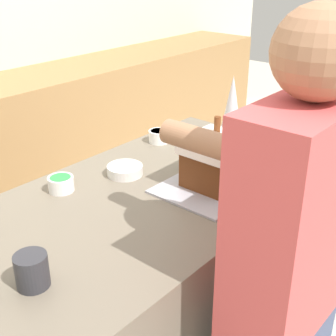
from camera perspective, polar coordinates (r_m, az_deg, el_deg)
kitchen_island at (r=1.94m, az=-1.77°, el=-15.38°), size 1.47×0.79×0.95m
baking_tray at (r=1.71m, az=5.55°, el=-2.04°), size 0.40×0.31×0.01m
gingerbread_house at (r=1.67m, az=5.69°, el=0.99°), size 0.21×0.19×0.24m
decorative_tree at (r=1.93m, az=7.73°, el=6.32°), size 0.12×0.12×0.33m
candy_bowl_far_left at (r=2.13m, az=3.42°, el=4.10°), size 0.09×0.09×0.04m
candy_bowl_far_right at (r=1.70m, az=-12.93°, el=-1.82°), size 0.09×0.09×0.05m
candy_bowl_near_tray_left at (r=2.08m, az=-1.12°, el=3.96°), size 0.09×0.09×0.05m
candy_bowl_center_rear at (r=1.79m, az=-5.27°, el=-0.21°), size 0.14×0.14×0.04m
mug at (r=1.26m, az=-16.26°, el=-11.92°), size 0.09×0.09×0.09m
person at (r=1.39m, az=13.97°, el=-15.49°), size 0.43×0.54×1.64m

